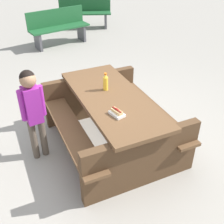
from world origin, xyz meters
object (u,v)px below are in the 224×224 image
object	(u,v)px
soda_bottle	(106,82)
park_bench_near	(58,26)
park_bench_far	(85,12)
picnic_table	(112,117)
hotdog_tray	(117,113)
child_in_coat	(32,105)

from	to	relation	value
soda_bottle	park_bench_near	distance (m)	4.01
park_bench_far	picnic_table	bearing A→B (deg)	-3.47
soda_bottle	park_bench_near	size ratio (longest dim) A/B	0.15
picnic_table	park_bench_near	bearing A→B (deg)	-173.30
soda_bottle	hotdog_tray	distance (m)	0.60
child_in_coat	park_bench_far	xyz separation A→B (m)	(-5.52, 1.28, -0.32)
park_bench_far	child_in_coat	bearing A→B (deg)	-13.07
soda_bottle	child_in_coat	world-z (taller)	child_in_coat
picnic_table	park_bench_far	xyz separation A→B (m)	(-5.49, 0.33, 0.00)
child_in_coat	park_bench_far	world-z (taller)	child_in_coat
soda_bottle	park_bench_far	bearing A→B (deg)	175.94
picnic_table	soda_bottle	xyz separation A→B (m)	(-0.19, -0.04, 0.41)
hotdog_tray	child_in_coat	world-z (taller)	child_in_coat
picnic_table	park_bench_near	world-z (taller)	park_bench_near
hotdog_tray	child_in_coat	size ratio (longest dim) A/B	0.18
hotdog_tray	child_in_coat	distance (m)	0.99
picnic_table	hotdog_tray	distance (m)	0.53
hotdog_tray	park_bench_far	bearing A→B (deg)	176.48
hotdog_tray	park_bench_near	world-z (taller)	park_bench_near
soda_bottle	picnic_table	bearing A→B (deg)	12.81
child_in_coat	picnic_table	bearing A→B (deg)	91.69
soda_bottle	park_bench_near	xyz separation A→B (m)	(-3.97, -0.45, -0.41)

